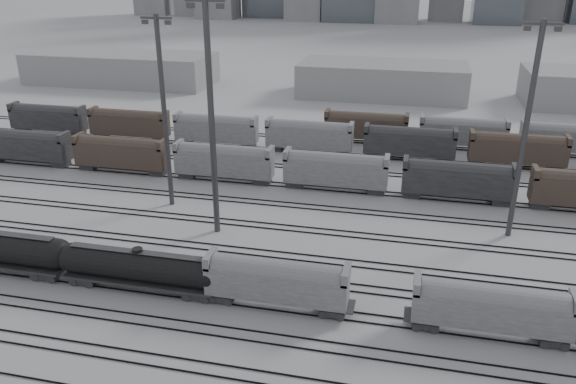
% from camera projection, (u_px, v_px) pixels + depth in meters
% --- Properties ---
extents(ground, '(900.00, 900.00, 0.00)m').
position_uv_depth(ground, '(206.00, 303.00, 55.06)').
color(ground, silver).
rests_on(ground, ground).
extents(tracks, '(220.00, 71.50, 0.16)m').
position_uv_depth(tracks, '(255.00, 226.00, 70.77)').
color(tracks, black).
rests_on(tracks, ground).
extents(tank_car_b, '(18.14, 3.02, 4.48)m').
position_uv_depth(tank_car_b, '(139.00, 267.00, 56.48)').
color(tank_car_b, black).
rests_on(tank_car_b, ground).
extents(hopper_car_a, '(13.84, 2.75, 4.95)m').
position_uv_depth(hopper_car_a, '(277.00, 280.00, 53.34)').
color(hopper_car_a, black).
rests_on(hopper_car_a, ground).
extents(hopper_car_b, '(13.71, 2.72, 4.90)m').
position_uv_depth(hopper_car_b, '(492.00, 306.00, 49.30)').
color(hopper_car_b, black).
rests_on(hopper_car_b, ground).
extents(light_mast_b, '(4.03, 0.64, 25.17)m').
position_uv_depth(light_mast_b, '(164.00, 109.00, 72.24)').
color(light_mast_b, '#3B3C3E').
rests_on(light_mast_b, ground).
extents(light_mast_c, '(4.45, 0.71, 27.79)m').
position_uv_depth(light_mast_c, '(211.00, 115.00, 64.08)').
color(light_mast_c, '#3B3C3E').
rests_on(light_mast_c, ground).
extents(light_mast_d, '(4.07, 0.65, 25.46)m').
position_uv_depth(light_mast_d, '(526.00, 129.00, 63.50)').
color(light_mast_d, '#3B3C3E').
rests_on(light_mast_d, ground).
extents(bg_string_near, '(151.00, 3.00, 5.60)m').
position_uv_depth(bg_string_near, '(336.00, 172.00, 81.10)').
color(bg_string_near, gray).
rests_on(bg_string_near, ground).
extents(bg_string_mid, '(151.00, 3.00, 5.60)m').
position_uv_depth(bg_string_mid, '(409.00, 144.00, 93.42)').
color(bg_string_mid, black).
rests_on(bg_string_mid, ground).
extents(bg_string_far, '(66.00, 3.00, 5.60)m').
position_uv_depth(bg_string_far, '(514.00, 137.00, 96.98)').
color(bg_string_far, '#47362D').
rests_on(bg_string_far, ground).
extents(warehouse_left, '(50.00, 18.00, 8.00)m').
position_uv_depth(warehouse_left, '(121.00, 68.00, 151.43)').
color(warehouse_left, gray).
rests_on(warehouse_left, ground).
extents(warehouse_mid, '(40.00, 18.00, 8.00)m').
position_uv_depth(warehouse_mid, '(382.00, 80.00, 136.89)').
color(warehouse_mid, gray).
rests_on(warehouse_mid, ground).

